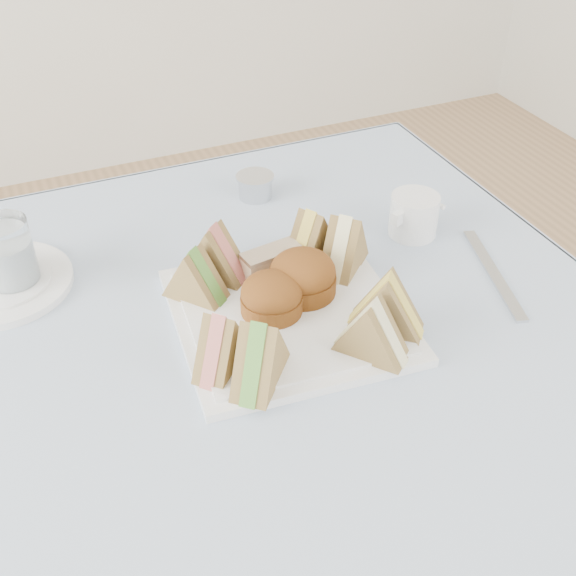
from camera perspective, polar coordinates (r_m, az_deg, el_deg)
name	(u,v)px	position (r m, az deg, el deg)	size (l,w,h in m)	color
table	(252,548)	(1.15, -2.90, -19.83)	(0.90, 0.90, 0.74)	brown
tablecloth	(242,367)	(0.86, -3.67, -6.25)	(1.02, 1.02, 0.01)	#A6B5CB
serving_plate	(288,316)	(0.91, 0.00, -2.19)	(0.28, 0.28, 0.01)	white
sandwich_fl_a	(221,341)	(0.82, -5.32, -4.16)	(0.08, 0.04, 0.07)	olive
sandwich_fl_b	(260,351)	(0.79, -2.24, -5.02)	(0.09, 0.04, 0.08)	olive
sandwich_fr_a	(387,302)	(0.87, 7.83, -1.11)	(0.09, 0.04, 0.08)	olive
sandwich_fr_b	(372,328)	(0.83, 6.64, -3.12)	(0.09, 0.04, 0.08)	olive
sandwich_bl_a	(195,274)	(0.92, -7.39, 1.14)	(0.08, 0.04, 0.07)	olive
sandwich_bl_b	(215,251)	(0.95, -5.81, 2.89)	(0.09, 0.04, 0.08)	olive
sandwich_br_a	(345,242)	(0.97, 4.50, 3.61)	(0.09, 0.04, 0.08)	olive
sandwich_br_b	(311,235)	(0.98, 1.81, 4.21)	(0.09, 0.04, 0.08)	olive
scone_left	(271,296)	(0.89, -1.31, -0.65)	(0.08, 0.08, 0.05)	brown
scone_right	(303,276)	(0.92, 1.17, 0.99)	(0.09, 0.09, 0.06)	brown
pastry_slice	(271,262)	(0.96, -1.32, 2.07)	(0.08, 0.03, 0.04)	beige
side_plate	(0,284)	(1.04, -21.79, 0.32)	(0.19, 0.19, 0.01)	white
water_glass	(8,256)	(1.01, -21.28, 2.36)	(0.07, 0.07, 0.10)	white
tea_strainer	(255,187)	(1.16, -2.60, 7.95)	(0.06, 0.06, 0.03)	silver
knife	(493,273)	(1.03, 15.92, 1.13)	(0.02, 0.21, 0.00)	silver
fork	(360,303)	(0.94, 5.73, -1.17)	(0.01, 0.17, 0.00)	silver
creamer_jug	(414,215)	(1.08, 9.91, 5.69)	(0.07, 0.07, 0.06)	white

